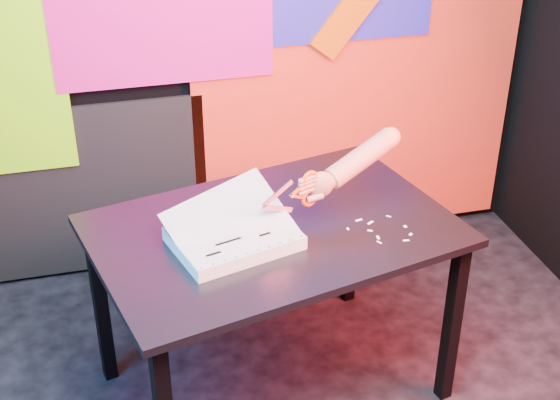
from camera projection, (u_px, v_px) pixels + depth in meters
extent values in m
cube|color=red|center=(358.00, 84.00, 3.69)|extent=(1.60, 0.02, 1.60)
cube|color=black|center=(67.00, 194.00, 3.59)|extent=(1.30, 0.02, 0.85)
cube|color=black|center=(101.00, 305.00, 3.01)|extent=(0.06, 0.06, 0.72)
cube|color=black|center=(452.00, 323.00, 2.92)|extent=(0.06, 0.06, 0.72)
cube|color=black|center=(350.00, 232.00, 3.47)|extent=(0.06, 0.06, 0.72)
cube|color=#2B2B35|center=(273.00, 231.00, 2.78)|extent=(1.41, 1.10, 0.03)
cube|color=beige|center=(234.00, 239.00, 2.66)|extent=(0.47, 0.39, 0.05)
cube|color=white|center=(234.00, 232.00, 2.65)|extent=(0.47, 0.39, 0.00)
cube|color=white|center=(234.00, 231.00, 2.65)|extent=(0.46, 0.37, 0.12)
cube|color=white|center=(230.00, 223.00, 2.64)|extent=(0.47, 0.36, 0.21)
cylinder|color=#25252B|center=(201.00, 268.00, 2.47)|extent=(0.01, 0.01, 0.00)
cylinder|color=#25252B|center=(213.00, 264.00, 2.48)|extent=(0.01, 0.01, 0.00)
cylinder|color=#25252B|center=(225.00, 261.00, 2.50)|extent=(0.01, 0.01, 0.00)
cylinder|color=#25252B|center=(236.00, 257.00, 2.52)|extent=(0.01, 0.01, 0.00)
cylinder|color=#25252B|center=(247.00, 253.00, 2.54)|extent=(0.01, 0.01, 0.00)
cylinder|color=#25252B|center=(258.00, 250.00, 2.55)|extent=(0.01, 0.01, 0.00)
cylinder|color=#25252B|center=(269.00, 247.00, 2.57)|extent=(0.01, 0.01, 0.00)
cylinder|color=#25252B|center=(280.00, 243.00, 2.59)|extent=(0.01, 0.01, 0.00)
cylinder|color=#25252B|center=(291.00, 240.00, 2.61)|extent=(0.01, 0.01, 0.00)
cylinder|color=#25252B|center=(301.00, 237.00, 2.62)|extent=(0.01, 0.01, 0.00)
cylinder|color=#25252B|center=(168.00, 228.00, 2.67)|extent=(0.01, 0.01, 0.00)
cylinder|color=#25252B|center=(179.00, 225.00, 2.69)|extent=(0.01, 0.01, 0.00)
cylinder|color=#25252B|center=(190.00, 222.00, 2.71)|extent=(0.01, 0.01, 0.00)
cylinder|color=#25252B|center=(200.00, 219.00, 2.72)|extent=(0.01, 0.01, 0.00)
cylinder|color=#25252B|center=(211.00, 216.00, 2.74)|extent=(0.01, 0.01, 0.00)
cylinder|color=#25252B|center=(222.00, 213.00, 2.76)|extent=(0.01, 0.01, 0.00)
cylinder|color=#25252B|center=(232.00, 210.00, 2.78)|extent=(0.01, 0.01, 0.00)
cylinder|color=#25252B|center=(242.00, 207.00, 2.79)|extent=(0.01, 0.01, 0.00)
cylinder|color=#25252B|center=(252.00, 204.00, 2.81)|extent=(0.01, 0.01, 0.00)
cylinder|color=#25252B|center=(262.00, 201.00, 2.83)|extent=(0.01, 0.01, 0.00)
cube|color=black|center=(202.00, 232.00, 2.65)|extent=(0.07, 0.03, 0.00)
cube|color=black|center=(235.00, 226.00, 2.68)|extent=(0.05, 0.02, 0.00)
cube|color=black|center=(228.00, 241.00, 2.60)|extent=(0.10, 0.04, 0.00)
cube|color=black|center=(265.00, 234.00, 2.64)|extent=(0.04, 0.02, 0.00)
cube|color=black|center=(214.00, 254.00, 2.53)|extent=(0.05, 0.02, 0.00)
cube|color=#B4B5B9|center=(277.00, 194.00, 2.65)|extent=(0.12, 0.05, 0.07)
cube|color=#B4B5B9|center=(277.00, 208.00, 2.67)|extent=(0.12, 0.05, 0.07)
cylinder|color=#B4B5B9|center=(292.00, 196.00, 2.69)|extent=(0.02, 0.02, 0.01)
cube|color=#FF3B05|center=(297.00, 196.00, 2.71)|extent=(0.05, 0.03, 0.03)
cube|color=#FF3B05|center=(297.00, 191.00, 2.70)|extent=(0.05, 0.03, 0.03)
torus|color=#FF3B05|center=(310.00, 180.00, 2.72)|extent=(0.07, 0.04, 0.07)
torus|color=#FF3B05|center=(310.00, 197.00, 2.75)|extent=(0.07, 0.04, 0.07)
ellipsoid|color=#BA6350|center=(321.00, 185.00, 2.76)|extent=(0.10, 0.06, 0.10)
cylinder|color=#BA6350|center=(310.00, 190.00, 2.74)|extent=(0.08, 0.05, 0.02)
cylinder|color=#BA6350|center=(310.00, 185.00, 2.73)|extent=(0.07, 0.04, 0.02)
cylinder|color=#BA6350|center=(310.00, 181.00, 2.72)|extent=(0.07, 0.04, 0.02)
cylinder|color=#BA6350|center=(310.00, 178.00, 2.71)|extent=(0.06, 0.04, 0.02)
cylinder|color=#BA6350|center=(315.00, 198.00, 2.75)|extent=(0.06, 0.03, 0.03)
cylinder|color=#BA6350|center=(331.00, 180.00, 2.78)|extent=(0.08, 0.08, 0.07)
cylinder|color=#BA6350|center=(361.00, 158.00, 2.84)|extent=(0.32, 0.20, 0.16)
sphere|color=#BA6350|center=(391.00, 137.00, 2.89)|extent=(0.08, 0.08, 0.08)
cube|color=silver|center=(348.00, 229.00, 2.76)|extent=(0.01, 0.02, 0.00)
cube|color=silver|center=(379.00, 242.00, 2.68)|extent=(0.02, 0.02, 0.00)
cube|color=silver|center=(378.00, 237.00, 2.71)|extent=(0.01, 0.02, 0.00)
cube|color=silver|center=(406.00, 240.00, 2.69)|extent=(0.02, 0.01, 0.00)
cube|color=silver|center=(370.00, 223.00, 2.79)|extent=(0.03, 0.02, 0.00)
cube|color=silver|center=(389.00, 216.00, 2.83)|extent=(0.02, 0.02, 0.00)
cube|color=silver|center=(411.00, 234.00, 2.73)|extent=(0.02, 0.02, 0.00)
cube|color=silver|center=(359.00, 220.00, 2.81)|extent=(0.03, 0.02, 0.00)
cube|color=silver|center=(405.00, 226.00, 2.77)|extent=(0.01, 0.01, 0.00)
cube|color=silver|center=(370.00, 231.00, 2.75)|extent=(0.02, 0.02, 0.00)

